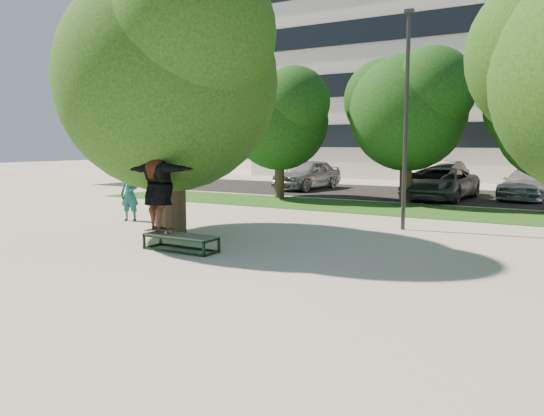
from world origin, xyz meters
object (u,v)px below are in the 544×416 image
Objects in this scene: lamppost at (406,119)px; car_silver_b at (528,184)px; car_silver_a at (307,174)px; car_grey at (441,184)px; tree_left at (167,69)px; bystander at (130,194)px; car_dark at (436,179)px; grind_box at (181,243)px.

lamppost reaches higher than car_silver_b.
car_grey is (7.46, -1.72, -0.12)m from car_silver_a.
car_silver_b is (7.58, 14.94, -3.75)m from tree_left.
bystander is (-2.71, 1.18, -3.57)m from tree_left.
car_grey is (0.51, -1.21, -0.13)m from car_dark.
car_silver_a reaches higher than grind_box.
tree_left is at bearing -72.65° from car_silver_a.
grind_box is 0.39× the size of car_silver_b.
bystander is at bearing -121.54° from car_silver_b.
lamppost is 3.39× the size of grind_box.
bystander reaches higher than car_grey.
car_dark reaches higher than grind_box.
bystander is at bearing -112.66° from car_dark.
tree_left is at bearing -143.58° from lamppost.
tree_left is 17.17m from car_silver_b.
car_dark is 1.00× the size of car_grey.
grind_box is at bearing -95.88° from car_grey.
car_grey is at bearing -63.06° from car_dark.
lamppost reaches higher than bystander.
bystander is at bearing 156.49° from tree_left.
car_silver_b reaches higher than grind_box.
lamppost is 8.76m from bystander.
car_grey reaches higher than grind_box.
lamppost is at bearing 36.42° from tree_left.
car_grey reaches higher than car_silver_b.
car_silver_b is at bearing 78.29° from lamppost.
car_silver_b is (10.74, 0.32, -0.15)m from car_silver_a.
car_dark is at bearing 98.35° from lamppost.
tree_left is 4.90m from grind_box.
bystander is 17.18m from car_silver_b.
grind_box is at bearing -121.98° from lamppost.
lamppost reaches higher than car_silver_a.
tree_left is at bearing -101.03° from car_dark.
car_silver_a is 1.04× the size of car_silver_b.
car_dark is (6.95, -0.50, 0.01)m from car_silver_a.
lamppost is at bearing -77.65° from car_dark.
car_dark is 1.32m from car_grey.
car_dark is at bearing 74.97° from tree_left.
bystander is 13.67m from car_grey.
car_silver_a is 7.66m from car_grey.
bystander reaches higher than grind_box.
car_silver_a is (-8.45, 10.72, -2.34)m from lamppost.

